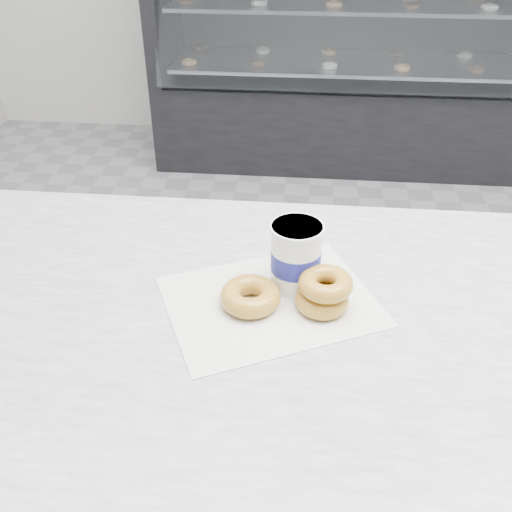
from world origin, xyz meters
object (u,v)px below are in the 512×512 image
Objects in this scene: donut_single at (250,296)px; donut_stack at (324,292)px; display_case at (362,78)px; coffee_cup at (296,256)px; counter at (436,494)px.

donut_stack is (0.12, 0.01, 0.01)m from donut_single.
display_case is at bearing 84.50° from donut_stack.
donut_stack is at bearing -50.16° from coffee_cup.
counter is at bearing -15.21° from coffee_cup.
counter is 0.60m from coffee_cup.
display_case reaches higher than donut_single.
counter is at bearing -5.05° from donut_stack.
counter is 2.72m from display_case.
coffee_cup reaches higher than counter.
coffee_cup is (0.07, 0.06, 0.04)m from donut_single.
donut_stack is at bearing -95.50° from display_case.
donut_stack reaches higher than counter.
donut_single is 0.10m from coffee_cup.
donut_stack is at bearing 174.95° from counter.
display_case is at bearing 81.99° from donut_single.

